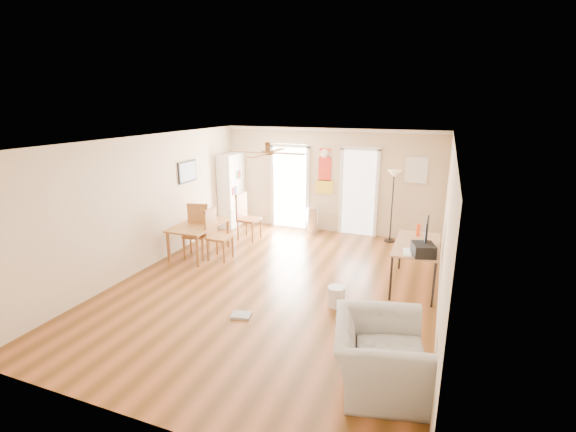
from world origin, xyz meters
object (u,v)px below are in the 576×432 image
at_px(wastebasket_a, 336,296).
at_px(trash_can, 313,220).
at_px(printer, 423,250).
at_px(dining_chair_right_a, 249,217).
at_px(torchiere_lamp, 392,207).
at_px(armchair, 380,355).
at_px(computer_desk, 415,265).
at_px(dining_table, 200,239).
at_px(bookshelf, 232,190).
at_px(dining_chair_right_b, 220,235).
at_px(dining_chair_near, 196,232).

bearing_deg(wastebasket_a, trash_can, 113.28).
height_order(printer, wastebasket_a, printer).
distance_m(trash_can, wastebasket_a, 3.88).
distance_m(trash_can, printer, 4.05).
height_order(dining_chair_right_a, torchiere_lamp, torchiere_lamp).
xyz_separation_m(printer, wastebasket_a, (-1.25, -0.68, -0.74)).
height_order(torchiere_lamp, armchair, torchiere_lamp).
distance_m(torchiere_lamp, computer_desk, 2.48).
height_order(dining_table, wastebasket_a, dining_table).
bearing_deg(wastebasket_a, computer_desk, 47.67).
relative_size(bookshelf, printer, 4.94).
bearing_deg(dining_chair_right_b, bookshelf, 21.98).
distance_m(dining_chair_right_b, computer_desk, 3.93).
bearing_deg(dining_chair_right_b, torchiere_lamp, -53.26).
bearing_deg(armchair, printer, -19.91).
distance_m(dining_chair_right_b, printer, 4.09).
bearing_deg(dining_chair_right_a, armchair, -134.07).
xyz_separation_m(dining_chair_near, armchair, (4.29, -2.75, -0.16)).
distance_m(dining_chair_right_a, armchair, 5.63).
xyz_separation_m(dining_table, torchiere_lamp, (3.74, 2.35, 0.51)).
bearing_deg(armchair, dining_chair_near, 44.66).
height_order(wastebasket_a, armchair, armchair).
bearing_deg(printer, dining_chair_right_b, 157.28).
distance_m(torchiere_lamp, armchair, 5.30).
height_order(dining_table, trash_can, dining_table).
bearing_deg(trash_can, bookshelf, -175.95).
bearing_deg(dining_chair_right_b, dining_chair_right_a, -0.48).
bearing_deg(dining_chair_right_a, trash_can, -46.32).
relative_size(dining_chair_near, armchair, 0.92).
bearing_deg(dining_chair_near, trash_can, 39.70).
bearing_deg(bookshelf, wastebasket_a, -38.77).
xyz_separation_m(wastebasket_a, armchair, (0.95, -1.69, 0.22)).
xyz_separation_m(trash_can, computer_desk, (2.66, -2.33, 0.07)).
bearing_deg(bookshelf, torchiere_lamp, 5.71).
relative_size(computer_desk, printer, 3.88).
relative_size(dining_chair_right_a, trash_can, 1.69).
relative_size(dining_chair_right_b, dining_chair_near, 0.97).
bearing_deg(dining_chair_near, bookshelf, 85.29).
relative_size(bookshelf, dining_chair_right_b, 1.79).
bearing_deg(dining_chair_right_b, computer_desk, -89.06).
xyz_separation_m(dining_chair_right_a, wastebasket_a, (2.80, -2.52, -0.39)).
xyz_separation_m(computer_desk, armchair, (-0.17, -2.92, -0.01)).
bearing_deg(torchiere_lamp, bookshelf, -177.83).
bearing_deg(dining_chair_near, dining_chair_right_a, 55.19).
xyz_separation_m(dining_chair_right_a, torchiere_lamp, (3.19, 1.05, 0.30)).
xyz_separation_m(bookshelf, dining_chair_near, (0.40, -2.34, -0.40)).
xyz_separation_m(printer, armchair, (-0.30, -2.36, -0.51)).
bearing_deg(dining_chair_right_a, dining_chair_near, 163.73).
bearing_deg(printer, dining_table, 157.06).
bearing_deg(wastebasket_a, dining_chair_near, 162.33).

